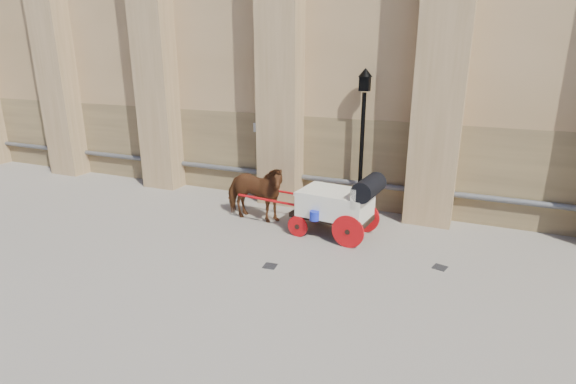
% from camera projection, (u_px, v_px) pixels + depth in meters
% --- Properties ---
extents(ground, '(90.00, 90.00, 0.00)m').
position_uv_depth(ground, '(261.00, 245.00, 12.37)').
color(ground, gray).
rests_on(ground, ground).
extents(horse, '(2.21, 1.07, 1.84)m').
position_uv_depth(horse, '(254.00, 192.00, 13.88)').
color(horse, brown).
rests_on(horse, ground).
extents(carriage, '(4.37, 1.64, 1.87)m').
position_uv_depth(carriage, '(340.00, 203.00, 12.68)').
color(carriage, black).
rests_on(carriage, ground).
extents(street_lamp, '(0.43, 0.43, 4.61)m').
position_uv_depth(street_lamp, '(362.00, 138.00, 14.11)').
color(street_lamp, black).
rests_on(street_lamp, ground).
extents(drain_grate_near, '(0.35, 0.35, 0.01)m').
position_uv_depth(drain_grate_near, '(270.00, 266.00, 11.15)').
color(drain_grate_near, black).
rests_on(drain_grate_near, ground).
extents(drain_grate_far, '(0.39, 0.39, 0.01)m').
position_uv_depth(drain_grate_far, '(440.00, 267.00, 11.08)').
color(drain_grate_far, black).
rests_on(drain_grate_far, ground).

